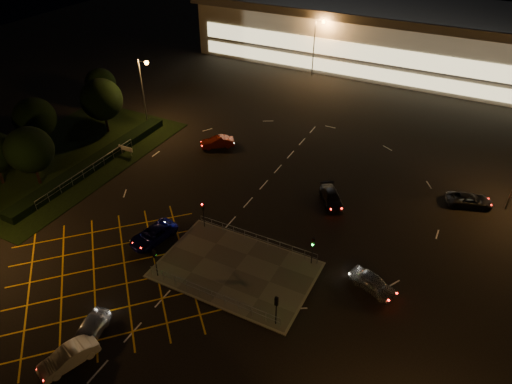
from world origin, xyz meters
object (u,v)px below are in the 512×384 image
at_px(car_queue_white, 68,357).
at_px(car_far_dkgrey, 331,198).
at_px(signal_sw, 155,258).
at_px(car_east_grey, 470,200).
at_px(car_near_silver, 89,330).
at_px(car_right_silver, 373,283).
at_px(signal_ne, 313,245).
at_px(car_left_blue, 153,234).
at_px(signal_se, 276,305).
at_px(car_circ_red, 217,142).
at_px(signal_nw, 203,209).

height_order(car_queue_white, car_far_dkgrey, car_queue_white).
height_order(signal_sw, car_queue_white, signal_sw).
bearing_deg(car_east_grey, car_near_silver, 124.49).
bearing_deg(car_queue_white, car_right_silver, 64.13).
height_order(signal_ne, car_near_silver, signal_ne).
bearing_deg(signal_ne, car_right_silver, -4.43).
distance_m(car_left_blue, car_east_grey, 34.70).
relative_size(car_near_silver, car_far_dkgrey, 0.92).
bearing_deg(car_left_blue, car_queue_white, -66.93).
distance_m(car_queue_white, car_east_grey, 42.96).
relative_size(car_near_silver, car_left_blue, 0.87).
bearing_deg(car_far_dkgrey, signal_se, -118.75).
bearing_deg(car_circ_red, signal_ne, 13.58).
relative_size(signal_nw, car_circ_red, 0.71).
relative_size(signal_nw, car_near_silver, 0.71).
distance_m(signal_sw, car_queue_white, 10.53).
bearing_deg(signal_sw, car_near_silver, 84.68).
bearing_deg(car_circ_red, car_right_silver, 19.92).
bearing_deg(car_circ_red, car_queue_white, -26.20).
bearing_deg(car_queue_white, signal_nw, 108.68).
bearing_deg(car_left_blue, car_far_dkgrey, 56.64).
bearing_deg(car_queue_white, signal_se, 59.90).
height_order(signal_sw, car_far_dkgrey, signal_sw).
relative_size(car_right_silver, car_circ_red, 0.99).
relative_size(car_right_silver, car_east_grey, 0.87).
xyz_separation_m(car_queue_white, car_far_dkgrey, (10.73, 28.63, -0.04)).
xyz_separation_m(signal_ne, car_circ_red, (-19.67, 15.38, -1.63)).
height_order(signal_sw, signal_nw, same).
height_order(car_near_silver, car_east_grey, car_near_silver).
bearing_deg(signal_sw, car_right_silver, -157.33).
distance_m(signal_sw, car_left_blue, 5.54).
xyz_separation_m(signal_nw, car_circ_red, (-7.67, 15.38, -1.63)).
distance_m(signal_ne, car_circ_red, 25.03).
height_order(car_queue_white, car_left_blue, car_queue_white).
bearing_deg(car_queue_white, car_circ_red, 122.05).
height_order(car_near_silver, car_far_dkgrey, car_near_silver).
distance_m(car_near_silver, car_queue_white, 2.57).
relative_size(car_left_blue, car_east_grey, 1.02).
bearing_deg(car_right_silver, car_circ_red, 79.76).
xyz_separation_m(signal_ne, car_east_grey, (12.24, 16.82, -1.67)).
bearing_deg(car_near_silver, car_right_silver, 26.05).
height_order(car_near_silver, car_queue_white, car_near_silver).
relative_size(car_near_silver, car_circ_red, 1.00).
bearing_deg(car_far_dkgrey, signal_sw, -153.52).
xyz_separation_m(signal_se, car_right_silver, (6.00, 7.52, -1.62)).
xyz_separation_m(signal_nw, car_right_silver, (18.00, -0.47, -1.62)).
height_order(car_left_blue, car_circ_red, car_circ_red).
bearing_deg(signal_ne, car_left_blue, -165.43).
height_order(car_queue_white, car_circ_red, car_queue_white).
bearing_deg(signal_nw, car_queue_white, -91.17).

